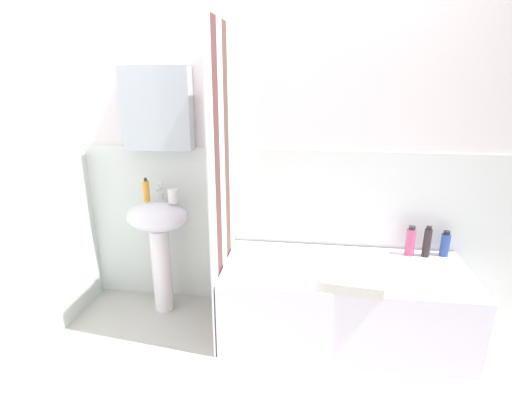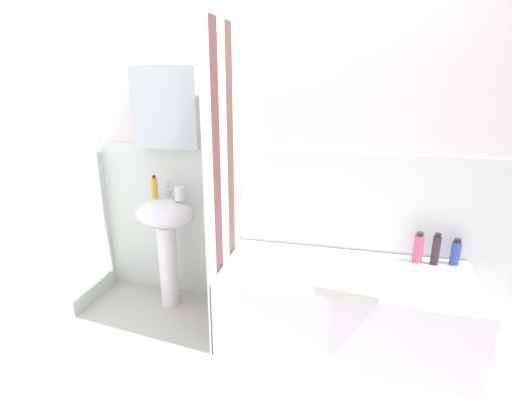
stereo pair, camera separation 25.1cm
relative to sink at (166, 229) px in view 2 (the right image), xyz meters
The scene contains 12 objects.
wall_back_tiled 1.05m from the sink, 15.01° to the left, with size 3.60×0.18×2.40m.
wall_left_tiled 1.06m from the sink, 132.95° to the right, with size 0.07×1.81×2.40m.
sink is the anchor object (origin of this frame).
faucet 0.30m from the sink, 90.00° to the left, with size 0.03×0.12×0.12m.
soap_dispenser 0.31m from the sink, 155.22° to the left, with size 0.04×0.04×0.17m.
toothbrush_cup 0.30m from the sink, 13.24° to the left, with size 0.07×0.07×0.10m, color silver.
bathtub 1.36m from the sink, ahead, with size 1.57×0.69×0.51m, color white.
shower_curtain 0.66m from the sink, 17.16° to the right, with size 0.01×0.69×2.00m.
lotion_bottle 1.99m from the sink, ahead, with size 0.06×0.06×0.18m.
shampoo_bottle 1.86m from the sink, ahead, with size 0.05×0.05×0.22m.
body_wash_bottle 1.76m from the sink, ahead, with size 0.06×0.06×0.21m.
towel_folded 1.39m from the sink, 16.80° to the right, with size 0.35×0.23×0.07m, color silver.
Camera 2 is at (0.36, -1.49, 1.71)m, focal length 28.34 mm.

